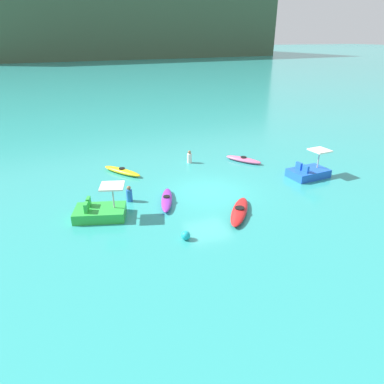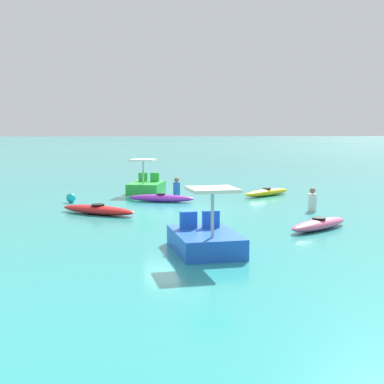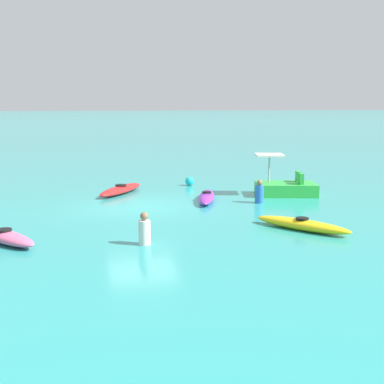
# 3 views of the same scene
# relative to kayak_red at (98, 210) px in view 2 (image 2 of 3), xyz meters

# --- Properties ---
(ground_plane) EXTENTS (600.00, 600.00, 0.00)m
(ground_plane) POSITION_rel_kayak_red_xyz_m (-0.40, 2.93, -0.16)
(ground_plane) COLOR teal
(kayak_red) EXTENTS (2.45, 2.99, 0.37)m
(kayak_red) POSITION_rel_kayak_red_xyz_m (0.00, 0.00, 0.00)
(kayak_red) COLOR red
(kayak_red) RESTS_ON ground_plane
(kayak_pink) EXTENTS (2.07, 2.56, 0.37)m
(kayak_pink) POSITION_rel_kayak_red_xyz_m (3.95, 6.82, 0.00)
(kayak_pink) COLOR pink
(kayak_pink) RESTS_ON ground_plane
(kayak_purple) EXTENTS (1.47, 2.89, 0.37)m
(kayak_purple) POSITION_rel_kayak_red_xyz_m (-2.98, 2.54, -0.00)
(kayak_purple) COLOR purple
(kayak_purple) RESTS_ON ground_plane
(kayak_yellow) EXTENTS (2.25, 2.83, 0.37)m
(kayak_yellow) POSITION_rel_kayak_red_xyz_m (-4.41, 7.61, -0.00)
(kayak_yellow) COLOR yellow
(kayak_yellow) RESTS_ON ground_plane
(pedal_boat_green) EXTENTS (2.72, 2.09, 1.68)m
(pedal_boat_green) POSITION_rel_kayak_red_xyz_m (-6.46, 2.11, 0.17)
(pedal_boat_green) COLOR green
(pedal_boat_green) RESTS_ON ground_plane
(pedal_boat_blue) EXTENTS (2.55, 1.70, 1.68)m
(pedal_boat_blue) POSITION_rel_kayak_red_xyz_m (6.37, 2.87, 0.17)
(pedal_boat_blue) COLOR blue
(pedal_boat_blue) RESTS_ON ground_plane
(buoy_cyan) EXTENTS (0.40, 0.40, 0.40)m
(buoy_cyan) POSITION_rel_kayak_red_xyz_m (-3.29, -1.25, 0.04)
(buoy_cyan) COLOR #19B7C6
(buoy_cyan) RESTS_ON ground_plane
(person_near_shore) EXTENTS (0.45, 0.45, 0.88)m
(person_near_shore) POSITION_rel_kayak_red_xyz_m (0.35, 7.99, 0.22)
(person_near_shore) COLOR silver
(person_near_shore) RESTS_ON ground_plane
(person_by_kayaks) EXTENTS (0.36, 0.36, 0.88)m
(person_by_kayaks) POSITION_rel_kayak_red_xyz_m (-4.78, 3.41, 0.22)
(person_by_kayaks) COLOR blue
(person_by_kayaks) RESTS_ON ground_plane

